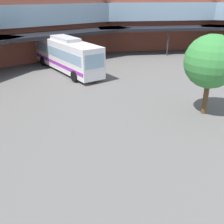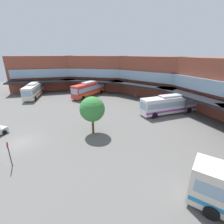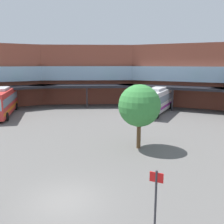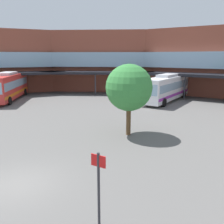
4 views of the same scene
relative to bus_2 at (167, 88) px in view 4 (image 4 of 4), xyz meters
The scene contains 6 objects.
ground_plane 26.19m from the bus_2, 100.12° to the right, with size 120.28×120.28×0.00m, color #605E5B.
station_building 6.01m from the bus_2, 157.77° to the right, with size 78.22×38.77×10.53m.
bus_2 is the anchor object (origin of this frame).
bus_3 22.58m from the bus_2, 164.52° to the right, with size 7.06×11.89×3.97m.
plaza_tree 16.54m from the bus_2, 94.66° to the right, with size 3.64×3.64×5.64m.
stop_sign_post 27.24m from the bus_2, 89.34° to the right, with size 0.59×0.18×2.89m.
Camera 4 is at (7.85, -9.01, 6.20)m, focal length 39.28 mm.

